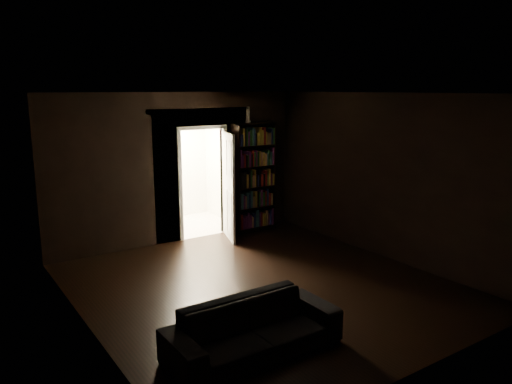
{
  "coord_description": "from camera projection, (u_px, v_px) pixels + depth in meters",
  "views": [
    {
      "loc": [
        -3.97,
        -5.67,
        2.87
      ],
      "look_at": [
        0.49,
        0.9,
        1.21
      ],
      "focal_mm": 35.0,
      "sensor_mm": 36.0,
      "label": 1
    }
  ],
  "objects": [
    {
      "name": "ground",
      "position": [
        263.0,
        286.0,
        7.36
      ],
      "size": [
        5.5,
        5.5,
        0.0
      ],
      "primitive_type": "plane",
      "color": "black",
      "rests_on": "ground"
    },
    {
      "name": "room_walls",
      "position": [
        224.0,
        165.0,
        7.88
      ],
      "size": [
        5.02,
        5.61,
        2.84
      ],
      "color": "black",
      "rests_on": "ground"
    },
    {
      "name": "kitchen_alcove",
      "position": [
        177.0,
        168.0,
        10.52
      ],
      "size": [
        2.2,
        1.8,
        2.6
      ],
      "color": "beige",
      "rests_on": "ground"
    },
    {
      "name": "sofa",
      "position": [
        254.0,
        321.0,
        5.45
      ],
      "size": [
        1.96,
        0.85,
        0.76
      ],
      "primitive_type": "imported",
      "rotation": [
        0.0,
        0.0,
        -0.0
      ],
      "color": "black",
      "rests_on": "ground"
    },
    {
      "name": "bookshelf",
      "position": [
        254.0,
        177.0,
        10.1
      ],
      "size": [
        0.95,
        0.49,
        2.2
      ],
      "primitive_type": "cube",
      "rotation": [
        0.0,
        0.0,
        -0.2
      ],
      "color": "black",
      "rests_on": "ground"
    },
    {
      "name": "refrigerator",
      "position": [
        149.0,
        188.0,
        10.41
      ],
      "size": [
        0.79,
        0.74,
        1.65
      ],
      "primitive_type": "cube",
      "rotation": [
        0.0,
        0.0,
        -0.08
      ],
      "color": "white",
      "rests_on": "ground"
    },
    {
      "name": "door",
      "position": [
        229.0,
        187.0,
        9.5
      ],
      "size": [
        0.32,
        0.82,
        2.05
      ],
      "primitive_type": "cube",
      "rotation": [
        0.0,
        0.0,
        1.25
      ],
      "color": "white",
      "rests_on": "ground"
    },
    {
      "name": "figurine",
      "position": [
        248.0,
        115.0,
        9.77
      ],
      "size": [
        0.11,
        0.11,
        0.32
      ],
      "primitive_type": "cube",
      "rotation": [
        0.0,
        0.0,
        -0.04
      ],
      "color": "silver",
      "rests_on": "bookshelf"
    },
    {
      "name": "bottles",
      "position": [
        145.0,
        142.0,
        10.18
      ],
      "size": [
        0.67,
        0.33,
        0.28
      ],
      "primitive_type": "cube",
      "rotation": [
        0.0,
        0.0,
        0.37
      ],
      "color": "black",
      "rests_on": "refrigerator"
    }
  ]
}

